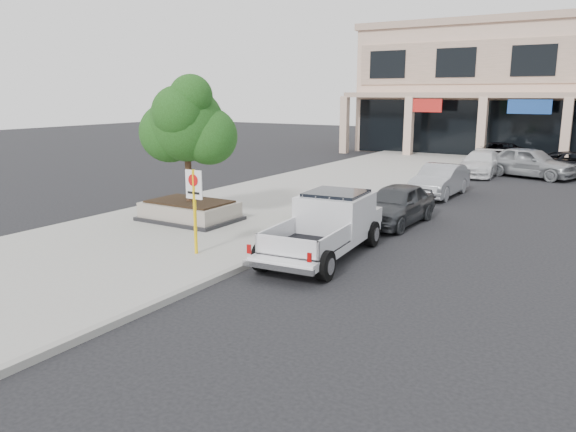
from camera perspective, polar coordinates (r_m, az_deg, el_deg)
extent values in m
plane|color=black|center=(13.83, 1.04, -6.29)|extent=(120.00, 120.00, 0.00)
cube|color=gray|center=(21.58, -3.41, 0.72)|extent=(8.00, 52.00, 0.15)
cube|color=gray|center=(19.63, 6.08, -0.50)|extent=(0.20, 52.00, 0.15)
cube|color=#CFAC92|center=(42.70, 5.76, 9.20)|extent=(0.55, 0.55, 4.20)
cube|color=black|center=(19.60, -9.91, -0.23)|extent=(3.20, 2.20, 0.12)
cube|color=gray|center=(19.53, -9.94, 0.65)|extent=(3.00, 2.00, 0.50)
cube|color=black|center=(19.48, -9.98, 1.46)|extent=(2.70, 1.70, 0.06)
cylinder|color=#301D12|center=(19.30, -10.10, 4.75)|extent=(0.22, 0.22, 2.20)
sphere|color=#18340E|center=(19.16, -10.27, 9.20)|extent=(2.50, 2.50, 2.50)
sphere|color=#18340E|center=(18.96, -8.02, 8.03)|extent=(1.90, 1.90, 1.90)
sphere|color=#18340E|center=(19.71, -10.02, 11.04)|extent=(1.60, 1.60, 1.60)
cylinder|color=yellow|center=(15.27, -9.44, 0.39)|extent=(0.09, 0.09, 2.30)
cube|color=white|center=(15.13, -9.54, 3.17)|extent=(0.55, 0.03, 0.78)
cylinder|color=red|center=(15.09, -9.63, 3.60)|extent=(0.32, 0.02, 0.32)
ellipsoid|color=#123F13|center=(19.32, 2.52, 1.00)|extent=(1.10, 0.99, 0.93)
imported|color=#313337|center=(19.60, 10.89, 1.18)|extent=(1.81, 4.15, 1.39)
imported|color=#999AA0|center=(25.42, 15.17, 3.51)|extent=(1.58, 4.26, 1.39)
imported|color=silver|center=(32.55, 18.98, 5.07)|extent=(1.89, 4.58, 1.33)
imported|color=black|center=(37.37, 20.52, 5.89)|extent=(2.68, 5.25, 1.42)
imported|color=#96999D|center=(32.70, 23.35, 5.03)|extent=(5.15, 3.27, 1.63)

